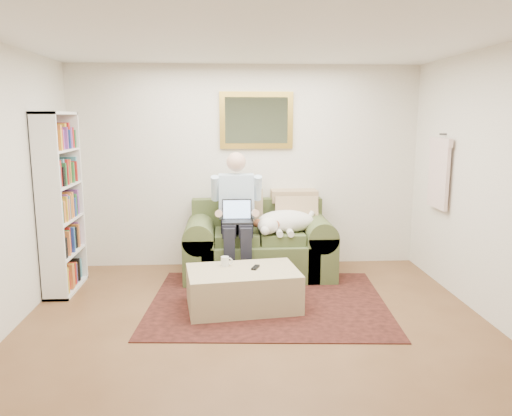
{
  "coord_description": "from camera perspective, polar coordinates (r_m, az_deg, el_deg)",
  "views": [
    {
      "loc": [
        -0.27,
        -3.98,
        1.94
      ],
      "look_at": [
        0.07,
        1.44,
        0.95
      ],
      "focal_mm": 35.0,
      "sensor_mm": 36.0,
      "label": 1
    }
  ],
  "objects": [
    {
      "name": "tv_remote",
      "position": [
        5.18,
        -0.06,
        -6.8
      ],
      "size": [
        0.1,
        0.16,
        0.02
      ],
      "primitive_type": "cube",
      "rotation": [
        0.0,
        0.0,
        -0.36
      ],
      "color": "black",
      "rests_on": "ottoman"
    },
    {
      "name": "bookshelf",
      "position": [
        5.95,
        -21.45,
        0.52
      ],
      "size": [
        0.28,
        0.8,
        2.0
      ],
      "primitive_type": null,
      "color": "white",
      "rests_on": "room_shell"
    },
    {
      "name": "room_shell",
      "position": [
        4.39,
        -0.02,
        1.93
      ],
      "size": [
        4.51,
        5.0,
        2.61
      ],
      "color": "brown",
      "rests_on": "ground"
    },
    {
      "name": "laptop",
      "position": [
        5.86,
        -2.19,
        -0.88
      ],
      "size": [
        0.35,
        0.28,
        0.26
      ],
      "color": "black",
      "rests_on": "seated_man"
    },
    {
      "name": "hanging_shirt",
      "position": [
        6.12,
        20.19,
        4.17
      ],
      "size": [
        0.06,
        0.52,
        0.9
      ],
      "primitive_type": null,
      "color": "beige",
      "rests_on": "room_shell"
    },
    {
      "name": "rug",
      "position": [
        5.4,
        1.37,
        -10.68
      ],
      "size": [
        2.6,
        2.15,
        0.01
      ],
      "primitive_type": "cube",
      "rotation": [
        0.0,
        0.0,
        -0.07
      ],
      "color": "black",
      "rests_on": "room_shell"
    },
    {
      "name": "sofa",
      "position": [
        6.22,
        0.31,
        -4.83
      ],
      "size": [
        1.81,
        0.92,
        1.09
      ],
      "color": "#454F2A",
      "rests_on": "room_shell"
    },
    {
      "name": "ottoman",
      "position": [
        5.19,
        -1.5,
        -9.22
      ],
      "size": [
        1.2,
        0.85,
        0.41
      ],
      "primitive_type": "cube",
      "rotation": [
        0.0,
        0.0,
        0.13
      ],
      "color": "#CEB989",
      "rests_on": "room_shell"
    },
    {
      "name": "sleeping_dog",
      "position": [
        6.07,
        3.44,
        -1.53
      ],
      "size": [
        0.75,
        0.47,
        0.28
      ],
      "primitive_type": null,
      "color": "white",
      "rests_on": "sofa"
    },
    {
      "name": "wall_mirror",
      "position": [
        6.46,
        0.04,
        9.99
      ],
      "size": [
        0.94,
        0.04,
        0.72
      ],
      "color": "gold",
      "rests_on": "room_shell"
    },
    {
      "name": "coffee_mug",
      "position": [
        5.25,
        -3.58,
        -6.1
      ],
      "size": [
        0.08,
        0.08,
        0.1
      ],
      "primitive_type": "cylinder",
      "color": "white",
      "rests_on": "ottoman"
    },
    {
      "name": "seated_man",
      "position": [
        5.94,
        -2.2,
        -1.1
      ],
      "size": [
        0.6,
        0.85,
        1.53
      ],
      "primitive_type": null,
      "color": "#8CB6D8",
      "rests_on": "sofa"
    }
  ]
}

